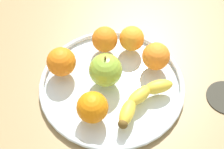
% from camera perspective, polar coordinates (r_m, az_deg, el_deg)
% --- Properties ---
extents(ground_plane, '(1.45, 1.45, 0.04)m').
position_cam_1_polar(ground_plane, '(0.80, -0.00, -2.94)').
color(ground_plane, '#937950').
extents(fruit_bowl, '(0.36, 0.36, 0.02)m').
position_cam_1_polar(fruit_bowl, '(0.78, -0.00, -1.73)').
color(fruit_bowl, silver).
rests_on(fruit_bowl, ground_plane).
extents(banana, '(0.18, 0.07, 0.03)m').
position_cam_1_polar(banana, '(0.73, 5.32, -4.43)').
color(banana, yellow).
rests_on(banana, fruit_bowl).
extents(apple, '(0.08, 0.08, 0.09)m').
position_cam_1_polar(apple, '(0.74, -1.17, 0.82)').
color(apple, '#8DB537').
rests_on(apple, fruit_bowl).
extents(orange_back_right, '(0.06, 0.06, 0.06)m').
position_cam_1_polar(orange_back_right, '(0.82, 3.60, 6.52)').
color(orange_back_right, orange).
rests_on(orange_back_right, fruit_bowl).
extents(orange_front_left, '(0.07, 0.07, 0.07)m').
position_cam_1_polar(orange_front_left, '(0.77, -9.17, 2.29)').
color(orange_front_left, orange).
rests_on(orange_front_left, fruit_bowl).
extents(orange_front_right, '(0.07, 0.07, 0.07)m').
position_cam_1_polar(orange_front_right, '(0.69, -3.57, -5.95)').
color(orange_front_right, orange).
rests_on(orange_front_right, fruit_bowl).
extents(orange_center, '(0.07, 0.07, 0.07)m').
position_cam_1_polar(orange_center, '(0.78, 7.96, 3.28)').
color(orange_center, orange).
rests_on(orange_center, fruit_bowl).
extents(orange_back_left, '(0.07, 0.07, 0.07)m').
position_cam_1_polar(orange_back_left, '(0.81, -1.33, 6.38)').
color(orange_back_left, orange).
rests_on(orange_back_left, fruit_bowl).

